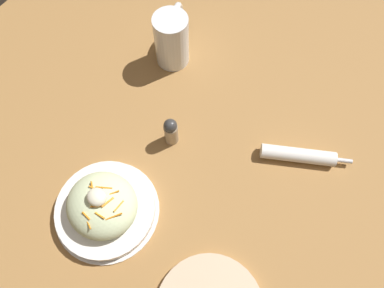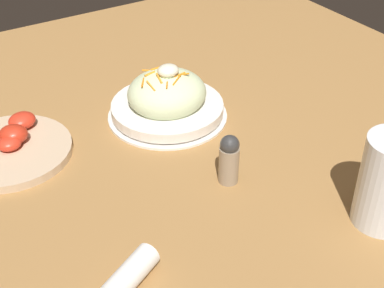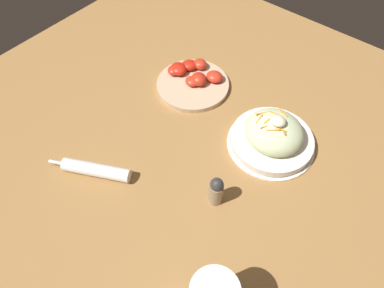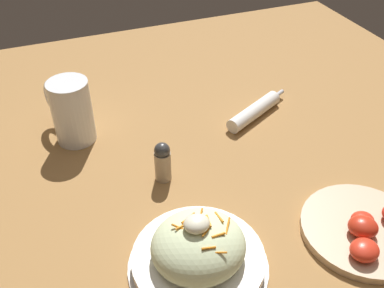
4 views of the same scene
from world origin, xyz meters
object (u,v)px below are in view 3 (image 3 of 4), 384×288
object	(u,v)px
salt_shaker	(216,191)
salad_plate	(273,136)
napkin_roll	(96,170)
tomato_plate	(193,80)

from	to	relation	value
salt_shaker	salad_plate	bearing A→B (deg)	-93.76
napkin_roll	tomato_plate	distance (m)	0.37
tomato_plate	napkin_roll	bearing A→B (deg)	92.33
salad_plate	salt_shaker	distance (m)	0.21
napkin_roll	salad_plate	bearing A→B (deg)	-129.23
salad_plate	napkin_roll	distance (m)	0.42
tomato_plate	salt_shaker	size ratio (longest dim) A/B	2.46
salad_plate	tomato_plate	bearing A→B (deg)	-8.91
napkin_roll	tomato_plate	bearing A→B (deg)	-87.67
salad_plate	napkin_roll	world-z (taller)	salad_plate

